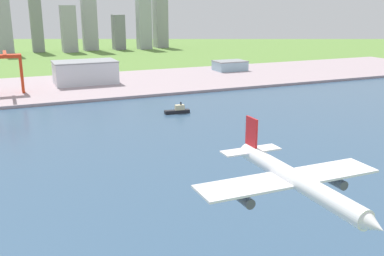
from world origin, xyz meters
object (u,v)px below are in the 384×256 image
Objects in this scene: port_crane_red at (6,63)px; warehouse_annex at (230,66)px; tugboat_small at (178,110)px; airplane_landing at (295,180)px; warehouse_main at (85,72)px.

port_crane_red reaches higher than warehouse_annex.
tugboat_small is at bearing -45.81° from port_crane_red.
warehouse_annex is (186.97, 380.12, -32.99)m from airplane_landing.
airplane_landing reaches higher than port_crane_red.
port_crane_red is 1.03× the size of warehouse_annex.
port_crane_red is at bearing 134.19° from tugboat_small.
port_crane_red is (-50.65, 333.24, -12.86)m from airplane_landing.
warehouse_main is at bearing 106.36° from tugboat_small.
warehouse_main is at bearing 86.97° from airplane_landing.
warehouse_main reaches higher than tugboat_small.
tugboat_small is (59.75, 219.66, -38.80)m from airplane_landing.
warehouse_main is (-40.79, 138.97, 10.99)m from tugboat_small.
warehouse_main is (69.62, 25.39, -14.95)m from port_crane_red.
warehouse_annex is (168.01, 21.49, -5.18)m from warehouse_main.
airplane_landing reaches higher than warehouse_main.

